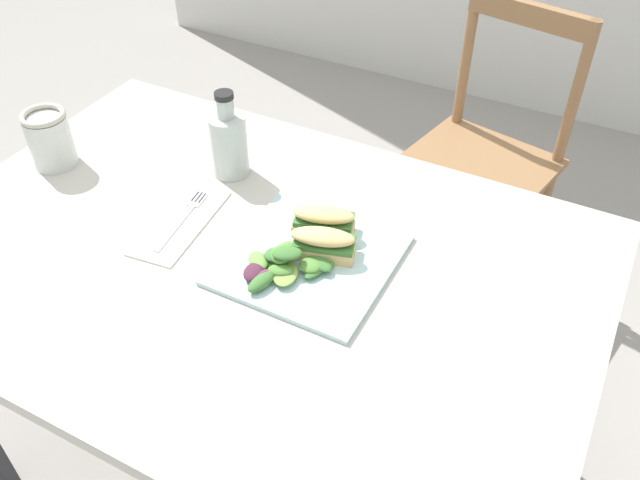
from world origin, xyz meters
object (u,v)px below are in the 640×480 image
at_px(sandwich_half_back, 323,221).
at_px(mason_jar_iced_tea, 51,141).
at_px(plate_lunch, 310,259).
at_px(bottle_cold_brew, 229,147).
at_px(dining_table, 252,303).
at_px(fork_on_napkin, 185,215).
at_px(chair_wooden_far, 482,159).
at_px(sandwich_half_front, 323,243).

xyz_separation_m(sandwich_half_back, mason_jar_iced_tea, (-0.62, -0.05, 0.02)).
distance_m(plate_lunch, bottle_cold_brew, 0.33).
bearing_deg(dining_table, fork_on_napkin, 168.53).
bearing_deg(dining_table, chair_wooden_far, 77.87).
bearing_deg(sandwich_half_front, fork_on_napkin, -176.09).
relative_size(sandwich_half_front, fork_on_napkin, 0.67).
xyz_separation_m(dining_table, sandwich_half_back, (0.10, 0.11, 0.17)).
bearing_deg(bottle_cold_brew, sandwich_half_back, -19.44).
distance_m(chair_wooden_far, mason_jar_iced_tea, 1.18).
relative_size(plate_lunch, sandwich_half_front, 2.34).
bearing_deg(plate_lunch, sandwich_half_back, 97.61).
bearing_deg(mason_jar_iced_tea, sandwich_half_back, 4.82).
distance_m(dining_table, fork_on_napkin, 0.21).
bearing_deg(fork_on_napkin, chair_wooden_far, 67.89).
relative_size(fork_on_napkin, mason_jar_iced_tea, 1.51).
bearing_deg(plate_lunch, sandwich_half_front, 42.54).
relative_size(plate_lunch, bottle_cold_brew, 1.55).
bearing_deg(mason_jar_iced_tea, chair_wooden_far, 50.61).
distance_m(dining_table, bottle_cold_brew, 0.32).
relative_size(chair_wooden_far, fork_on_napkin, 4.68).
bearing_deg(dining_table, bottle_cold_brew, 129.51).
bearing_deg(chair_wooden_far, fork_on_napkin, -112.11).
bearing_deg(sandwich_half_back, dining_table, -132.24).
bearing_deg(bottle_cold_brew, chair_wooden_far, 63.25).
bearing_deg(chair_wooden_far, bottle_cold_brew, -116.75).
relative_size(dining_table, fork_on_napkin, 6.70).
bearing_deg(bottle_cold_brew, mason_jar_iced_tea, -157.43).
height_order(chair_wooden_far, plate_lunch, chair_wooden_far).
bearing_deg(chair_wooden_far, sandwich_half_back, -97.03).
xyz_separation_m(fork_on_napkin, bottle_cold_brew, (-0.00, 0.17, 0.06)).
xyz_separation_m(dining_table, fork_on_napkin, (-0.16, 0.03, 0.13)).
height_order(fork_on_napkin, bottle_cold_brew, bottle_cold_brew).
height_order(dining_table, fork_on_napkin, fork_on_napkin).
xyz_separation_m(sandwich_half_front, bottle_cold_brew, (-0.29, 0.15, 0.03)).
height_order(dining_table, mason_jar_iced_tea, mason_jar_iced_tea).
distance_m(sandwich_half_back, bottle_cold_brew, 0.28).
xyz_separation_m(dining_table, chair_wooden_far, (0.20, 0.93, -0.16)).
bearing_deg(fork_on_napkin, bottle_cold_brew, 90.86).
bearing_deg(mason_jar_iced_tea, bottle_cold_brew, 22.57).
distance_m(dining_table, chair_wooden_far, 0.96).
bearing_deg(sandwich_half_front, dining_table, -157.18).
distance_m(chair_wooden_far, sandwich_half_front, 0.94).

